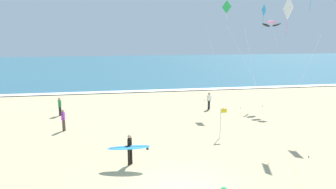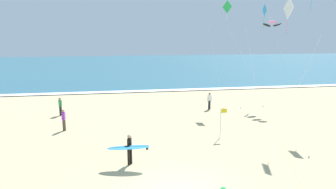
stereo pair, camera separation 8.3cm
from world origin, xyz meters
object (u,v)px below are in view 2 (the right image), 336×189
at_px(bystander_purple_top, 64,120).
at_px(bystander_green_top, 60,106).
at_px(surfer_lead, 129,147).
at_px(kite_arc_rose_low, 272,24).
at_px(bystander_white_top, 209,101).
at_px(kite_diamond_emerald_far, 226,11).
at_px(kite_diamond_ivory_high, 289,12).
at_px(kite_diamond_cobalt_mid, 264,14).
at_px(lifeguard_flag, 221,120).

bearing_deg(bystander_purple_top, bystander_green_top, 103.59).
distance_m(surfer_lead, kite_arc_rose_low, 19.57).
bearing_deg(kite_arc_rose_low, bystander_white_top, -171.89).
relative_size(surfer_lead, kite_diamond_emerald_far, 0.24).
height_order(kite_diamond_ivory_high, bystander_purple_top, kite_diamond_ivory_high).
distance_m(kite_diamond_cobalt_mid, kite_arc_rose_low, 2.24).
height_order(kite_arc_rose_low, lifeguard_flag, kite_arc_rose_low).
relative_size(kite_diamond_cobalt_mid, bystander_green_top, 6.23).
relative_size(kite_diamond_emerald_far, bystander_white_top, 6.29).
bearing_deg(bystander_green_top, kite_diamond_emerald_far, 5.10).
bearing_deg(kite_arc_rose_low, bystander_green_top, -177.47).
bearing_deg(kite_diamond_emerald_far, surfer_lead, -127.96).
bearing_deg(surfer_lead, bystander_white_top, 54.55).
height_order(kite_diamond_cobalt_mid, kite_arc_rose_low, kite_diamond_cobalt_mid).
distance_m(bystander_purple_top, lifeguard_flag, 11.31).
distance_m(kite_diamond_cobalt_mid, bystander_white_top, 10.67).
height_order(bystander_purple_top, bystander_green_top, same).
height_order(surfer_lead, kite_diamond_cobalt_mid, kite_diamond_cobalt_mid).
relative_size(kite_diamond_emerald_far, bystander_purple_top, 6.29).
relative_size(kite_diamond_emerald_far, lifeguard_flag, 4.76).
distance_m(kite_diamond_emerald_far, kite_arc_rose_low, 4.57).
bearing_deg(surfer_lead, bystander_purple_top, 124.09).
bearing_deg(lifeguard_flag, surfer_lead, -151.85).
relative_size(kite_diamond_emerald_far, kite_arc_rose_low, 1.23).
xyz_separation_m(kite_arc_rose_low, lifeguard_flag, (-7.72, -8.48, -6.59)).
relative_size(kite_diamond_cobalt_mid, bystander_purple_top, 6.23).
bearing_deg(bystander_white_top, bystander_purple_top, -160.81).
xyz_separation_m(surfer_lead, bystander_green_top, (-5.56, 10.98, -0.24)).
relative_size(kite_diamond_cobalt_mid, kite_arc_rose_low, 1.21).
distance_m(kite_arc_rose_low, bystander_green_top, 20.82).
bearing_deg(bystander_purple_top, bystander_white_top, 19.19).
distance_m(kite_arc_rose_low, lifeguard_flag, 13.23).
relative_size(kite_diamond_cobalt_mid, kite_diamond_emerald_far, 0.99).
distance_m(bystander_green_top, lifeguard_flag, 14.09).
bearing_deg(lifeguard_flag, kite_diamond_emerald_far, 69.60).
bearing_deg(lifeguard_flag, kite_diamond_cobalt_mid, 53.17).
distance_m(bystander_purple_top, bystander_white_top, 13.05).
height_order(kite_diamond_emerald_far, lifeguard_flag, kite_diamond_emerald_far).
distance_m(kite_diamond_cobalt_mid, bystander_green_top, 21.47).
distance_m(bystander_white_top, bystander_green_top, 13.37).
bearing_deg(bystander_green_top, lifeguard_flag, -32.74).
height_order(bystander_white_top, bystander_green_top, same).
xyz_separation_m(kite_diamond_cobalt_mid, bystander_purple_top, (-18.64, -7.14, -8.12)).
distance_m(kite_diamond_ivory_high, kite_arc_rose_low, 8.95).
bearing_deg(kite_diamond_cobalt_mid, surfer_lead, -135.62).
xyz_separation_m(kite_diamond_cobalt_mid, bystander_green_top, (-19.68, -2.83, -8.12)).
bearing_deg(kite_diamond_cobalt_mid, kite_arc_rose_low, -93.18).
bearing_deg(lifeguard_flag, kite_diamond_ivory_high, 2.43).
bearing_deg(kite_arc_rose_low, kite_diamond_ivory_high, -111.84).
distance_m(kite_diamond_emerald_far, bystander_white_top, 8.55).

